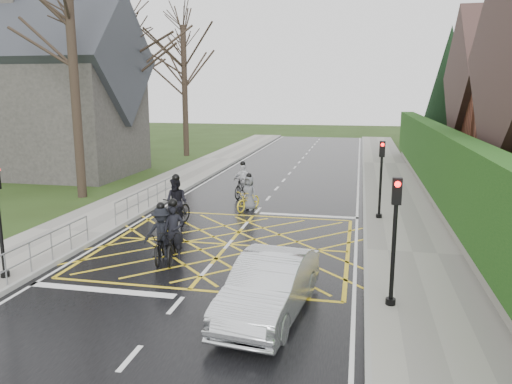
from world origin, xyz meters
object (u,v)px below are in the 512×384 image
(cyclist_back, at_px, (176,207))
(cyclist_lead, at_px, (249,197))
(car, at_px, (269,286))
(cyclist_front, at_px, (243,184))
(cyclist_rear, at_px, (173,240))
(cyclist_mid, at_px, (161,239))

(cyclist_back, height_order, cyclist_lead, cyclist_back)
(cyclist_back, relative_size, car, 0.49)
(cyclist_back, distance_m, cyclist_front, 5.78)
(cyclist_front, relative_size, car, 0.43)
(cyclist_back, bearing_deg, cyclist_lead, 66.97)
(cyclist_rear, relative_size, cyclist_front, 1.13)
(cyclist_mid, height_order, car, cyclist_mid)
(cyclist_rear, height_order, cyclist_mid, cyclist_rear)
(cyclist_back, xyz_separation_m, cyclist_front, (1.28, 5.64, -0.11))
(cyclist_lead, xyz_separation_m, car, (2.72, -9.99, 0.14))
(cyclist_mid, relative_size, cyclist_front, 1.06)
(cyclist_back, xyz_separation_m, cyclist_mid, (0.92, -3.73, -0.11))
(cyclist_lead, bearing_deg, cyclist_back, -103.52)
(cyclist_rear, bearing_deg, cyclist_lead, 69.05)
(cyclist_mid, xyz_separation_m, cyclist_lead, (1.22, 6.87, -0.10))
(cyclist_front, distance_m, cyclist_lead, 2.65)
(cyclist_lead, bearing_deg, cyclist_rear, -76.34)
(cyclist_mid, bearing_deg, cyclist_back, 90.19)
(cyclist_rear, bearing_deg, car, -55.47)
(cyclist_rear, bearing_deg, cyclist_front, 76.25)
(cyclist_mid, height_order, cyclist_lead, cyclist_mid)
(cyclist_lead, bearing_deg, car, -53.98)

